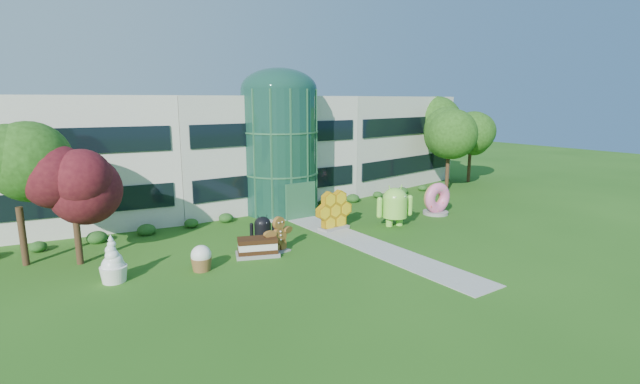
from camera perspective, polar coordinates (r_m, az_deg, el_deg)
ground at (r=28.91m, az=7.23°, el=-6.94°), size 140.00×140.00×0.00m
building at (r=42.78m, az=-8.96°, el=5.33°), size 46.00×15.00×9.30m
atrium at (r=37.47m, az=-4.94°, el=4.98°), size 6.00×6.00×9.80m
walkway at (r=30.35m, az=4.70°, el=-5.96°), size 2.40×20.00×0.04m
tree_red at (r=28.63m, az=-27.93°, el=-2.15°), size 4.00×4.00×6.00m
trees_backdrop at (r=38.41m, az=-5.67°, el=4.07°), size 52.00×8.00×8.40m
android_green at (r=33.78m, az=9.20°, el=-1.42°), size 3.36×2.73×3.30m
android_black at (r=29.99m, az=-7.07°, el=-4.31°), size 2.03×1.71×1.96m
donut at (r=37.95m, az=14.10°, el=-0.75°), size 2.57×1.36×2.59m
gingerbread at (r=27.93m, az=-5.08°, el=-5.18°), size 2.53×1.38×2.21m
ice_cream_sandwich at (r=27.46m, az=-7.69°, el=-6.72°), size 2.78×2.07×1.11m
honeycomb at (r=32.62m, az=1.72°, el=-2.46°), size 3.23×1.34×2.49m
froyo at (r=25.54m, az=-24.18°, el=-7.49°), size 1.77×1.77×2.43m
cupcake at (r=25.78m, az=-14.41°, el=-7.86°), size 1.44×1.44×1.41m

